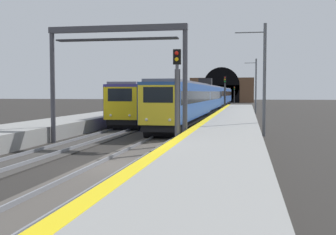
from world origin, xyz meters
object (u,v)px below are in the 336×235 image
object	(u,v)px
railway_signal_mid	(225,90)
catenary_mast_far	(264,79)
train_adjacent_platform	(166,99)
train_main_approaching	(211,97)
overhead_signal_gantry	(117,55)
railway_signal_near	(177,93)
catenary_mast_near	(256,86)
railway_signal_far	(234,93)

from	to	relation	value
railway_signal_mid	catenary_mast_far	xyz separation A→B (m)	(-36.32, -4.57, 0.68)
train_adjacent_platform	train_main_approaching	bearing A→B (deg)	160.19
overhead_signal_gantry	railway_signal_near	bearing A→B (deg)	-125.87
overhead_signal_gantry	catenary_mast_far	world-z (taller)	catenary_mast_far
railway_signal_near	overhead_signal_gantry	bearing A→B (deg)	-125.87
railway_signal_near	railway_signal_mid	distance (m)	45.36
train_main_approaching	railway_signal_near	world-z (taller)	railway_signal_near
railway_signal_mid	catenary_mast_near	world-z (taller)	catenary_mast_near
train_adjacent_platform	railway_signal_near	distance (m)	30.71
train_main_approaching	railway_signal_far	xyz separation A→B (m)	(49.88, -1.84, 0.56)
train_main_approaching	catenary_mast_far	world-z (taller)	catenary_mast_far
railway_signal_mid	railway_signal_near	bearing A→B (deg)	0.00
railway_signal_near	catenary_mast_near	bearing A→B (deg)	173.65
catenary_mast_far	railway_signal_far	bearing A→B (deg)	3.13
railway_signal_near	railway_signal_far	xyz separation A→B (m)	(92.70, 0.00, -0.23)
railway_signal_mid	catenary_mast_near	size ratio (longest dim) A/B	0.70
train_main_approaching	train_adjacent_platform	xyz separation A→B (m)	(-12.77, 4.44, -0.04)
railway_signal_near	overhead_signal_gantry	size ratio (longest dim) A/B	0.62
railway_signal_mid	catenary_mast_far	world-z (taller)	catenary_mast_far
railway_signal_near	railway_signal_far	bearing A→B (deg)	-180.00
train_main_approaching	catenary_mast_near	size ratio (longest dim) A/B	9.81
train_main_approaching	railway_signal_near	size ratio (longest dim) A/B	14.75
railway_signal_mid	catenary_mast_near	xyz separation A→B (m)	(-4.14, -4.58, 0.68)
railway_signal_near	overhead_signal_gantry	xyz separation A→B (m)	(2.93, 4.06, 2.17)
catenary_mast_near	railway_signal_mid	bearing A→B (deg)	47.89
railway_signal_near	catenary_mast_far	xyz separation A→B (m)	(9.03, -4.57, 0.95)
railway_signal_far	catenary_mast_far	bearing A→B (deg)	3.13
train_main_approaching	catenary_mast_near	world-z (taller)	catenary_mast_near
railway_signal_near	railway_signal_far	distance (m)	92.70
train_main_approaching	catenary_mast_far	distance (m)	34.44
train_main_approaching	overhead_signal_gantry	world-z (taller)	overhead_signal_gantry
train_adjacent_platform	railway_signal_far	xyz separation A→B (m)	(62.66, -6.28, 0.60)
railway_signal_mid	railway_signal_far	distance (m)	47.35
railway_signal_near	overhead_signal_gantry	distance (m)	5.46
railway_signal_far	railway_signal_near	bearing A→B (deg)	0.00
railway_signal_near	overhead_signal_gantry	world-z (taller)	overhead_signal_gantry
overhead_signal_gantry	catenary_mast_near	xyz separation A→B (m)	(38.28, -8.64, -1.22)
railway_signal_near	train_adjacent_platform	bearing A→B (deg)	-168.20
train_adjacent_platform	railway_signal_near	world-z (taller)	railway_signal_near
train_adjacent_platform	overhead_signal_gantry	xyz separation A→B (m)	(-27.11, -2.22, 3.00)
train_adjacent_platform	catenary_mast_near	world-z (taller)	catenary_mast_near
train_adjacent_platform	railway_signal_far	size ratio (longest dim) A/B	8.56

